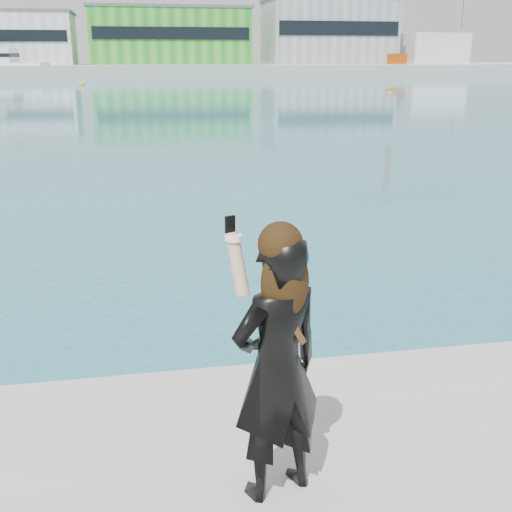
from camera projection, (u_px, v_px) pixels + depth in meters
The scene contains 9 objects.
far_quay at pixel (129, 69), 126.67m from camera, with size 320.00×40.00×2.00m, color #9E9E99.
warehouse_white at pixel (7, 38), 119.13m from camera, with size 24.48×15.35×9.50m.
warehouse_green at pixel (169, 36), 124.34m from camera, with size 30.60×16.36×10.50m.
warehouse_grey_right at pixel (328, 32), 129.76m from camera, with size 25.50×15.35×12.50m.
ancillary_shed at pixel (432, 49), 132.81m from camera, with size 12.00×10.00×6.00m, color silver.
flagpole_right at pixel (247, 39), 120.53m from camera, with size 1.28×0.16×8.00m.
buoy_near at pixel (389, 90), 69.85m from camera, with size 0.50×0.50×0.50m, color gold.
buoy_far at pixel (83, 85), 80.52m from camera, with size 0.50×0.50×0.50m, color gold.
woman at pixel (277, 361), 3.94m from camera, with size 0.74×0.62×1.84m.
Camera 1 is at (-0.08, -4.28, 3.53)m, focal length 45.00 mm.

